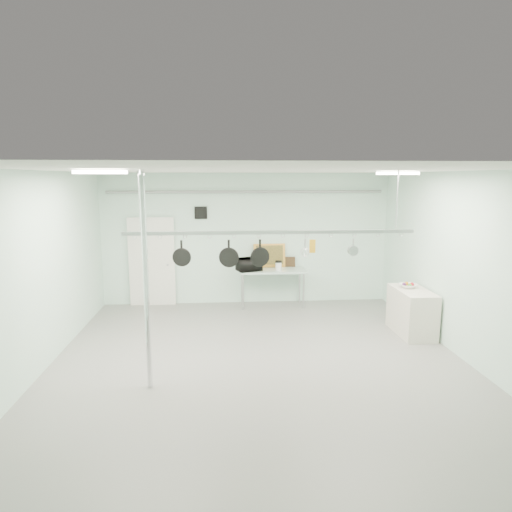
{
  "coord_description": "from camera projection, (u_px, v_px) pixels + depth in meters",
  "views": [
    {
      "loc": [
        -0.61,
        -7.09,
        3.09
      ],
      "look_at": [
        0.01,
        1.0,
        1.69
      ],
      "focal_mm": 32.0,
      "sensor_mm": 36.0,
      "label": 1
    }
  ],
  "objects": [
    {
      "name": "floor",
      "position": [
        260.0,
        367.0,
        7.53
      ],
      "size": [
        8.0,
        8.0,
        0.0
      ],
      "primitive_type": "plane",
      "color": "gray",
      "rests_on": "ground"
    },
    {
      "name": "ceiling",
      "position": [
        260.0,
        171.0,
        6.99
      ],
      "size": [
        7.0,
        8.0,
        0.02
      ],
      "primitive_type": "cube",
      "color": "silver",
      "rests_on": "back_wall"
    },
    {
      "name": "back_wall",
      "position": [
        246.0,
        239.0,
        11.18
      ],
      "size": [
        7.0,
        0.02,
        3.2
      ],
      "primitive_type": "cube",
      "color": "silver",
      "rests_on": "floor"
    },
    {
      "name": "right_wall",
      "position": [
        471.0,
        269.0,
        7.52
      ],
      "size": [
        0.02,
        8.0,
        3.2
      ],
      "primitive_type": "cube",
      "color": "silver",
      "rests_on": "floor"
    },
    {
      "name": "door",
      "position": [
        152.0,
        263.0,
        11.05
      ],
      "size": [
        1.1,
        0.1,
        2.2
      ],
      "primitive_type": "cube",
      "color": "silver",
      "rests_on": "floor"
    },
    {
      "name": "wall_vent",
      "position": [
        201.0,
        213.0,
        10.97
      ],
      "size": [
        0.3,
        0.04,
        0.3
      ],
      "primitive_type": "cube",
      "color": "black",
      "rests_on": "back_wall"
    },
    {
      "name": "conduit_pipe",
      "position": [
        246.0,
        192.0,
        10.9
      ],
      "size": [
        6.6,
        0.07,
        0.07
      ],
      "primitive_type": "cylinder",
      "rotation": [
        0.0,
        1.57,
        0.0
      ],
      "color": "gray",
      "rests_on": "back_wall"
    },
    {
      "name": "chrome_pole",
      "position": [
        146.0,
        282.0,
        6.54
      ],
      "size": [
        0.08,
        0.08,
        3.2
      ],
      "primitive_type": "cylinder",
      "color": "silver",
      "rests_on": "floor"
    },
    {
      "name": "prep_table",
      "position": [
        272.0,
        272.0,
        10.97
      ],
      "size": [
        1.6,
        0.7,
        0.91
      ],
      "color": "#9CB7AA",
      "rests_on": "floor"
    },
    {
      "name": "side_cabinet",
      "position": [
        412.0,
        312.0,
        9.07
      ],
      "size": [
        0.6,
        1.2,
        0.9
      ],
      "primitive_type": "cube",
      "color": "beige",
      "rests_on": "floor"
    },
    {
      "name": "pot_rack",
      "position": [
        271.0,
        231.0,
        7.46
      ],
      "size": [
        4.8,
        0.06,
        1.0
      ],
      "color": "#B7B7BC",
      "rests_on": "ceiling"
    },
    {
      "name": "light_panel_left",
      "position": [
        101.0,
        172.0,
        6.04
      ],
      "size": [
        0.65,
        0.3,
        0.05
      ],
      "primitive_type": "cube",
      "color": "white",
      "rests_on": "ceiling"
    },
    {
      "name": "light_panel_right",
      "position": [
        398.0,
        173.0,
        7.77
      ],
      "size": [
        0.65,
        0.3,
        0.05
      ],
      "primitive_type": "cube",
      "color": "white",
      "rests_on": "ceiling"
    },
    {
      "name": "microwave",
      "position": [
        249.0,
        264.0,
        10.77
      ],
      "size": [
        0.65,
        0.54,
        0.31
      ],
      "primitive_type": "imported",
      "rotation": [
        0.0,
        0.0,
        3.5
      ],
      "color": "black",
      "rests_on": "prep_table"
    },
    {
      "name": "coffee_canister",
      "position": [
        278.0,
        266.0,
        10.84
      ],
      "size": [
        0.17,
        0.17,
        0.19
      ],
      "primitive_type": "cylinder",
      "rotation": [
        0.0,
        0.0,
        0.25
      ],
      "color": "silver",
      "rests_on": "prep_table"
    },
    {
      "name": "painting_large",
      "position": [
        269.0,
        255.0,
        11.2
      ],
      "size": [
        0.78,
        0.16,
        0.58
      ],
      "primitive_type": "cube",
      "rotation": [
        -0.14,
        0.0,
        0.04
      ],
      "color": "gold",
      "rests_on": "prep_table"
    },
    {
      "name": "painting_small",
      "position": [
        289.0,
        262.0,
        11.27
      ],
      "size": [
        0.3,
        0.09,
        0.25
      ],
      "primitive_type": "cube",
      "rotation": [
        -0.17,
        0.0,
        -0.02
      ],
      "color": "#342312",
      "rests_on": "prep_table"
    },
    {
      "name": "fruit_bowl",
      "position": [
        408.0,
        286.0,
        9.15
      ],
      "size": [
        0.36,
        0.36,
        0.08
      ],
      "primitive_type": "imported",
      "rotation": [
        0.0,
        0.0,
        0.12
      ],
      "color": "white",
      "rests_on": "side_cabinet"
    },
    {
      "name": "skillet_left",
      "position": [
        182.0,
        253.0,
        7.41
      ],
      "size": [
        0.3,
        0.09,
        0.41
      ],
      "primitive_type": null,
      "rotation": [
        0.0,
        0.0,
        -0.09
      ],
      "color": "black",
      "rests_on": "pot_rack"
    },
    {
      "name": "skillet_mid",
      "position": [
        229.0,
        254.0,
        7.48
      ],
      "size": [
        0.33,
        0.12,
        0.47
      ],
      "primitive_type": null,
      "rotation": [
        0.0,
        0.0,
        -0.18
      ],
      "color": "black",
      "rests_on": "pot_rack"
    },
    {
      "name": "skillet_right",
      "position": [
        260.0,
        253.0,
        7.51
      ],
      "size": [
        0.33,
        0.14,
        0.44
      ],
      "primitive_type": null,
      "rotation": [
        0.0,
        0.0,
        0.26
      ],
      "color": "black",
      "rests_on": "pot_rack"
    },
    {
      "name": "whisk",
      "position": [
        305.0,
        249.0,
        7.56
      ],
      "size": [
        0.18,
        0.18,
        0.32
      ],
      "primitive_type": null,
      "rotation": [
        0.0,
        0.0,
        0.25
      ],
      "color": "#B0B0B5",
      "rests_on": "pot_rack"
    },
    {
      "name": "grater",
      "position": [
        312.0,
        246.0,
        7.56
      ],
      "size": [
        0.1,
        0.05,
        0.24
      ],
      "primitive_type": null,
      "rotation": [
        0.0,
        0.0,
        -0.31
      ],
      "color": "yellow",
      "rests_on": "pot_rack"
    },
    {
      "name": "saucepan",
      "position": [
        353.0,
        248.0,
        7.62
      ],
      "size": [
        0.19,
        0.16,
        0.31
      ],
      "primitive_type": null,
      "rotation": [
        0.0,
        0.0,
        0.36
      ],
      "color": "#B6B6BB",
      "rests_on": "pot_rack"
    },
    {
      "name": "fruit_cluster",
      "position": [
        408.0,
        284.0,
        9.14
      ],
      "size": [
        0.24,
        0.24,
        0.09
      ],
      "primitive_type": null,
      "color": "#B4101D",
      "rests_on": "fruit_bowl"
    }
  ]
}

